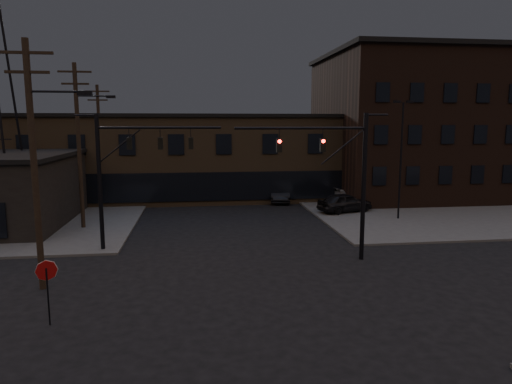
{
  "coord_description": "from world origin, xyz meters",
  "views": [
    {
      "loc": [
        -2.46,
        -18.95,
        7.45
      ],
      "look_at": [
        0.94,
        6.99,
        3.5
      ],
      "focal_mm": 32.0,
      "sensor_mm": 36.0,
      "label": 1
    }
  ],
  "objects_px": {
    "parked_car_lot_b": "(359,194)",
    "car_crossing": "(280,193)",
    "traffic_signal_near": "(344,171)",
    "traffic_signal_far": "(122,166)",
    "parked_car_lot_a": "(345,202)",
    "stop_sign": "(47,277)"
  },
  "relations": [
    {
      "from": "traffic_signal_near",
      "to": "traffic_signal_far",
      "type": "xyz_separation_m",
      "value": [
        -12.07,
        3.5,
        0.08
      ]
    },
    {
      "from": "traffic_signal_near",
      "to": "traffic_signal_far",
      "type": "relative_size",
      "value": 1.0
    },
    {
      "from": "traffic_signal_near",
      "to": "parked_car_lot_a",
      "type": "xyz_separation_m",
      "value": [
        4.36,
        12.58,
        -3.98
      ]
    },
    {
      "from": "parked_car_lot_b",
      "to": "car_crossing",
      "type": "distance_m",
      "value": 7.47
    },
    {
      "from": "traffic_signal_far",
      "to": "car_crossing",
      "type": "relative_size",
      "value": 1.6
    },
    {
      "from": "traffic_signal_near",
      "to": "parked_car_lot_b",
      "type": "distance_m",
      "value": 19.15
    },
    {
      "from": "traffic_signal_far",
      "to": "parked_car_lot_b",
      "type": "distance_m",
      "value": 24.12
    },
    {
      "from": "parked_car_lot_a",
      "to": "car_crossing",
      "type": "height_order",
      "value": "parked_car_lot_a"
    },
    {
      "from": "parked_car_lot_a",
      "to": "traffic_signal_near",
      "type": "bearing_deg",
      "value": 142.55
    },
    {
      "from": "parked_car_lot_a",
      "to": "parked_car_lot_b",
      "type": "relative_size",
      "value": 0.96
    },
    {
      "from": "stop_sign",
      "to": "parked_car_lot_a",
      "type": "height_order",
      "value": "stop_sign"
    },
    {
      "from": "traffic_signal_near",
      "to": "traffic_signal_far",
      "type": "bearing_deg",
      "value": 163.83
    },
    {
      "from": "traffic_signal_near",
      "to": "traffic_signal_far",
      "type": "height_order",
      "value": "same"
    },
    {
      "from": "parked_car_lot_b",
      "to": "stop_sign",
      "type": "bearing_deg",
      "value": 129.06
    },
    {
      "from": "stop_sign",
      "to": "parked_car_lot_b",
      "type": "distance_m",
      "value": 31.47
    },
    {
      "from": "traffic_signal_far",
      "to": "parked_car_lot_a",
      "type": "relative_size",
      "value": 1.71
    },
    {
      "from": "traffic_signal_far",
      "to": "parked_car_lot_a",
      "type": "height_order",
      "value": "traffic_signal_far"
    },
    {
      "from": "traffic_signal_near",
      "to": "stop_sign",
      "type": "distance_m",
      "value": 15.17
    },
    {
      "from": "traffic_signal_near",
      "to": "parked_car_lot_b",
      "type": "bearing_deg",
      "value": 66.96
    },
    {
      "from": "stop_sign",
      "to": "traffic_signal_far",
      "type": "bearing_deg",
      "value": 82.68
    },
    {
      "from": "parked_car_lot_b",
      "to": "car_crossing",
      "type": "height_order",
      "value": "car_crossing"
    },
    {
      "from": "traffic_signal_near",
      "to": "car_crossing",
      "type": "xyz_separation_m",
      "value": [
        0.08,
        19.03,
        -4.11
      ]
    }
  ]
}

